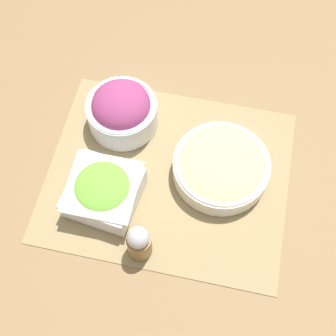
{
  "coord_description": "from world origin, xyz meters",
  "views": [
    {
      "loc": [
        0.09,
        -0.41,
        0.85
      ],
      "look_at": [
        0.0,
        0.0,
        0.03
      ],
      "focal_mm": 50.0,
      "sensor_mm": 36.0,
      "label": 1
    }
  ],
  "objects_px": {
    "lettuce_bowl": "(103,191)",
    "pepper_shaker": "(139,242)",
    "onion_bowl": "(122,110)",
    "cucumber_bowl": "(221,166)"
  },
  "relations": [
    {
      "from": "onion_bowl",
      "to": "lettuce_bowl",
      "type": "bearing_deg",
      "value": -87.15
    },
    {
      "from": "lettuce_bowl",
      "to": "pepper_shaker",
      "type": "bearing_deg",
      "value": -43.82
    },
    {
      "from": "onion_bowl",
      "to": "cucumber_bowl",
      "type": "relative_size",
      "value": 0.76
    },
    {
      "from": "pepper_shaker",
      "to": "onion_bowl",
      "type": "bearing_deg",
      "value": 110.79
    },
    {
      "from": "lettuce_bowl",
      "to": "pepper_shaker",
      "type": "relative_size",
      "value": 1.58
    },
    {
      "from": "onion_bowl",
      "to": "cucumber_bowl",
      "type": "bearing_deg",
      "value": -19.21
    },
    {
      "from": "cucumber_bowl",
      "to": "pepper_shaker",
      "type": "distance_m",
      "value": 0.23
    },
    {
      "from": "lettuce_bowl",
      "to": "cucumber_bowl",
      "type": "bearing_deg",
      "value": 25.48
    },
    {
      "from": "cucumber_bowl",
      "to": "lettuce_bowl",
      "type": "relative_size",
      "value": 1.32
    },
    {
      "from": "lettuce_bowl",
      "to": "pepper_shaker",
      "type": "height_order",
      "value": "pepper_shaker"
    }
  ]
}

